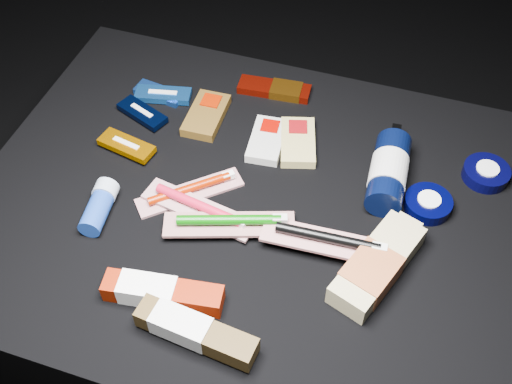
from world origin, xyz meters
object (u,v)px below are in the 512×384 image
(lotion_bottle, at_px, (389,172))
(bodywash_bottle, at_px, (376,266))
(deodorant_stick, at_px, (99,206))
(toothpaste_carton_red, at_px, (158,292))

(lotion_bottle, bearing_deg, bodywash_bottle, -87.88)
(deodorant_stick, bearing_deg, toothpaste_carton_red, -44.51)
(lotion_bottle, bearing_deg, toothpaste_carton_red, -133.57)
(lotion_bottle, relative_size, bodywash_bottle, 0.98)
(toothpaste_carton_red, bearing_deg, lotion_bottle, 41.38)
(bodywash_bottle, bearing_deg, toothpaste_carton_red, -134.56)
(lotion_bottle, xyz_separation_m, bodywash_bottle, (0.02, -0.20, -0.01))
(lotion_bottle, height_order, toothpaste_carton_red, lotion_bottle)
(lotion_bottle, height_order, deodorant_stick, lotion_bottle)
(bodywash_bottle, distance_m, toothpaste_carton_red, 0.35)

